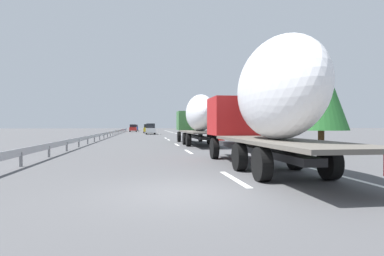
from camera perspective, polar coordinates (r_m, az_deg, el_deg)
The scene contains 20 objects.
ground_plane at distance 48.31m, azimuth -6.97°, elevation -1.52°, with size 260.00×260.00×0.00m, color #4C4C4F.
lane_stripe_0 at distance 10.79m, azimuth 7.18°, elevation -8.57°, with size 3.20×0.20×0.01m, color white.
lane_stripe_1 at distance 21.43m, azimuth -0.59°, elevation -4.05°, with size 3.20×0.20×0.01m, color white.
lane_stripe_2 at distance 29.05m, azimuth -2.60°, elevation -2.85°, with size 3.20×0.20×0.01m, color white.
lane_stripe_3 at distance 38.70m, azimuth -4.00°, elevation -2.01°, with size 3.20×0.20×0.01m, color white.
lane_stripe_4 at distance 43.97m, azimuth -4.50°, elevation -1.71°, with size 3.20×0.20×0.01m, color white.
lane_stripe_5 at distance 63.05m, azimuth -5.62°, elevation -1.04°, with size 3.20×0.20×0.01m, color white.
edge_line_right at distance 53.69m, azimuth -1.21°, elevation -1.31°, with size 110.00×0.20×0.01m, color white.
truck_lead at distance 29.21m, azimuth 0.92°, elevation 1.88°, with size 13.52×2.55×4.23m.
truck_trailing at distance 13.11m, azimuth 12.53°, elevation 4.53°, with size 12.56×2.55×4.76m.
car_yellow_coupe at distance 71.68m, azimuth -7.51°, elevation -0.11°, with size 4.55×1.92×1.88m.
car_red_compact at distance 85.65m, azimuth -10.01°, elevation -0.01°, with size 4.08×1.78×1.87m.
car_white_van at distance 61.92m, azimuth -7.08°, elevation -0.16°, with size 4.71×1.74×1.99m.
car_blue_sedan at distance 103.18m, azimuth -9.67°, elevation 0.06°, with size 4.45×1.79×1.81m.
road_sign at distance 47.36m, azimuth 1.20°, elevation 1.34°, with size 0.10×0.90×3.48m.
tree_0 at distance 79.23m, azimuth 0.74°, elevation 1.89°, with size 2.51×2.51×6.05m.
tree_1 at distance 22.53m, azimuth 21.16°, elevation 5.80°, with size 3.33×3.33×6.24m.
tree_2 at distance 98.50m, azimuth -0.51°, elevation 1.79°, with size 3.03×3.03×6.16m.
tree_3 at distance 43.84m, azimuth 10.78°, elevation 3.84°, with size 3.19×3.19×6.72m.
guardrail_median at distance 51.52m, azimuth -13.73°, elevation -0.76°, with size 94.00×0.10×0.76m.
Camera 1 is at (-8.27, 1.03, 1.71)m, focal length 31.31 mm.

